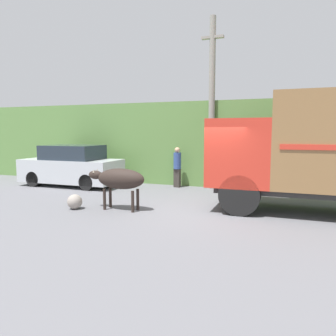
# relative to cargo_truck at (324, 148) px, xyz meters

# --- Properties ---
(ground_plane) EXTENTS (60.00, 60.00, 0.00)m
(ground_plane) POSITION_rel_cargo_truck_xyz_m (-3.29, -0.60, -1.91)
(ground_plane) COLOR slate
(hillside_embankment) EXTENTS (32.00, 5.01, 3.67)m
(hillside_embankment) POSITION_rel_cargo_truck_xyz_m (-3.29, 5.89, -0.07)
(hillside_embankment) COLOR #608C47
(hillside_embankment) RESTS_ON ground_plane
(building_backdrop) EXTENTS (6.46, 2.70, 3.00)m
(building_backdrop) POSITION_rel_cargo_truck_xyz_m (-8.63, 4.78, -0.39)
(building_backdrop) COLOR #C6B793
(building_backdrop) RESTS_ON ground_plane
(cargo_truck) EXTENTS (6.14, 2.36, 3.46)m
(cargo_truck) POSITION_rel_cargo_truck_xyz_m (0.00, 0.00, 0.00)
(cargo_truck) COLOR #2D2D2D
(cargo_truck) RESTS_ON ground_plane
(brown_cow) EXTENTS (1.89, 0.63, 1.27)m
(brown_cow) POSITION_rel_cargo_truck_xyz_m (-5.73, -1.54, -0.97)
(brown_cow) COLOR #2D231E
(brown_cow) RESTS_ON ground_plane
(parked_suv) EXTENTS (4.38, 1.87, 1.79)m
(parked_suv) POSITION_rel_cargo_truck_xyz_m (-9.91, 1.73, -1.05)
(parked_suv) COLOR silver
(parked_suv) RESTS_ON ground_plane
(pedestrian_on_hill) EXTENTS (0.38, 0.38, 1.71)m
(pedestrian_on_hill) POSITION_rel_cargo_truck_xyz_m (-5.38, 2.93, -0.96)
(pedestrian_on_hill) COLOR #38332D
(pedestrian_on_hill) RESTS_ON ground_plane
(utility_pole) EXTENTS (0.90, 0.25, 7.00)m
(utility_pole) POSITION_rel_cargo_truck_xyz_m (-3.99, 3.22, 1.69)
(utility_pole) COLOR gray
(utility_pole) RESTS_ON ground_plane
(roadside_rock) EXTENTS (0.46, 0.46, 0.46)m
(roadside_rock) POSITION_rel_cargo_truck_xyz_m (-7.07, -1.95, -1.68)
(roadside_rock) COLOR gray
(roadside_rock) RESTS_ON ground_plane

